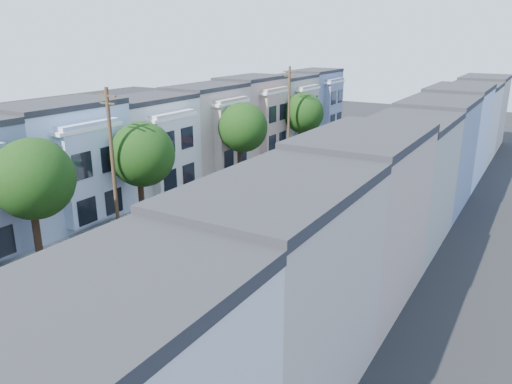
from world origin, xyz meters
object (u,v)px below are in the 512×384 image
at_px(tree_b, 32,179).
at_px(utility_pole_far, 289,113).
at_px(parked_left_c, 124,233).
at_px(parked_right_b, 205,296).
at_px(fedex_truck, 277,190).
at_px(parked_right_a, 112,362).
at_px(tree_d, 242,128).
at_px(parked_left_d, 218,190).
at_px(lead_sedan, 329,178).
at_px(utility_pole_near, 113,162).
at_px(tree_far_r, 416,134).
at_px(parked_right_d, 390,162).
at_px(tree_c, 141,155).
at_px(parked_right_c, 348,192).
at_px(tree_e, 303,113).

height_order(tree_b, utility_pole_far, utility_pole_far).
height_order(parked_left_c, parked_right_b, parked_right_b).
xyz_separation_m(fedex_truck, parked_right_a, (3.64, -20.65, -1.15)).
xyz_separation_m(tree_d, parked_left_d, (1.40, -6.15, -4.31)).
bearing_deg(lead_sedan, utility_pole_near, -112.55).
relative_size(utility_pole_far, lead_sedan, 1.97).
xyz_separation_m(tree_far_r, parked_right_d, (-2.00, -1.96, -2.86)).
xyz_separation_m(tree_c, parked_right_c, (11.20, 12.62, -4.47)).
bearing_deg(tree_c, parked_right_b, -34.61).
bearing_deg(tree_c, tree_b, -90.00).
height_order(tree_far_r, utility_pole_near, utility_pole_near).
relative_size(tree_b, tree_far_r, 1.53).
bearing_deg(parked_left_d, parked_left_c, -93.87).
bearing_deg(parked_left_c, parked_right_c, 59.40).
xyz_separation_m(tree_d, parked_right_b, (11.20, -21.30, -4.38)).
height_order(utility_pole_far, parked_right_b, utility_pole_far).
height_order(tree_far_r, utility_pole_far, utility_pole_far).
relative_size(tree_e, parked_right_d, 1.41).
xyz_separation_m(tree_b, parked_right_c, (11.20, 21.49, -4.82)).
distance_m(tree_b, parked_left_d, 17.03).
xyz_separation_m(lead_sedan, parked_right_b, (3.06, -23.34, -0.08)).
bearing_deg(lead_sedan, parked_right_c, -42.98).
relative_size(parked_left_c, parked_right_b, 0.98).
xyz_separation_m(tree_d, parked_right_d, (11.20, 11.01, -4.31)).
xyz_separation_m(tree_c, tree_far_r, (13.20, 26.54, -1.58)).
bearing_deg(parked_right_d, parked_left_d, -124.48).
height_order(tree_far_r, parked_right_a, tree_far_r).
distance_m(tree_c, fedex_truck, 10.53).
bearing_deg(parked_left_d, parked_right_a, -69.37).
distance_m(tree_e, utility_pole_far, 3.61).
xyz_separation_m(tree_c, utility_pole_far, (0.00, 23.24, 0.02)).
bearing_deg(lead_sedan, parked_left_c, -107.93).
height_order(fedex_truck, parked_right_c, fedex_truck).
height_order(parked_left_c, parked_right_a, parked_right_a).
bearing_deg(utility_pole_near, lead_sedan, 66.10).
height_order(tree_b, parked_right_d, tree_b).
bearing_deg(tree_b, fedex_truck, 63.89).
bearing_deg(tree_e, parked_right_a, -74.69).
height_order(lead_sedan, parked_right_d, lead_sedan).
distance_m(tree_b, utility_pole_far, 32.11).
bearing_deg(tree_far_r, parked_right_d, -135.51).
xyz_separation_m(fedex_truck, parked_left_d, (-6.16, 0.86, -1.18)).
bearing_deg(parked_right_c, utility_pole_near, -122.60).
bearing_deg(fedex_truck, tree_far_r, 75.70).
distance_m(tree_b, parked_right_d, 35.60).
height_order(tree_b, tree_c, tree_b).
height_order(parked_left_c, parked_right_d, parked_right_d).
bearing_deg(parked_right_c, parked_right_a, -86.54).
xyz_separation_m(tree_b, parked_left_d, (1.40, 16.28, -4.79)).
xyz_separation_m(parked_left_d, parked_right_c, (9.80, 5.21, -0.03)).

